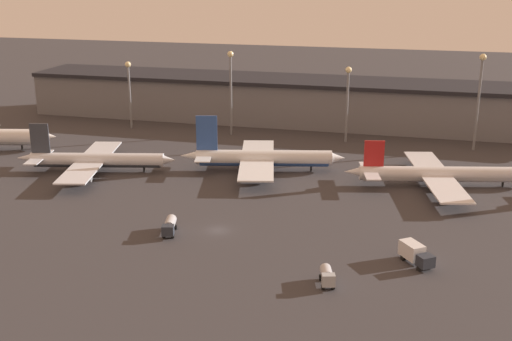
# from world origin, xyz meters

# --- Properties ---
(ground) EXTENTS (600.00, 600.00, 0.00)m
(ground) POSITION_xyz_m (0.00, 0.00, 0.00)
(ground) COLOR #383538
(terminal_building) EXTENTS (182.03, 22.50, 14.29)m
(terminal_building) POSITION_xyz_m (0.00, 91.95, 7.20)
(terminal_building) COLOR slate
(terminal_building) RESTS_ON ground
(airplane_1) EXTENTS (38.83, 36.23, 12.07)m
(airplane_1) POSITION_xyz_m (-40.51, 27.80, 2.95)
(airplane_1) COLOR silver
(airplane_1) RESTS_ON ground
(airplane_2) EXTENTS (40.33, 35.56, 13.89)m
(airplane_2) POSITION_xyz_m (-1.00, 38.54, 3.32)
(airplane_2) COLOR white
(airplane_2) RESTS_ON ground
(airplane_3) EXTENTS (44.70, 38.37, 10.73)m
(airplane_3) POSITION_xyz_m (41.72, 37.60, 2.90)
(airplane_3) COLOR silver
(airplane_3) RESTS_ON ground
(service_vehicle_0) EXTENTS (6.30, 7.21, 3.38)m
(service_vehicle_0) POSITION_xyz_m (36.84, -5.44, 1.89)
(service_vehicle_0) COLOR #282D38
(service_vehicle_0) RESTS_ON ground
(service_vehicle_2) EXTENTS (3.58, 6.66, 2.69)m
(service_vehicle_2) POSITION_xyz_m (-8.34, -3.74, 1.60)
(service_vehicle_2) COLOR #282D38
(service_vehicle_2) RESTS_ON ground
(service_vehicle_3) EXTENTS (3.20, 5.15, 2.64)m
(service_vehicle_3) POSITION_xyz_m (23.47, -16.69, 1.55)
(service_vehicle_3) COLOR #9EA3A8
(service_vehicle_3) RESTS_ON ground
(lamp_post_0) EXTENTS (1.80, 1.80, 20.75)m
(lamp_post_0) POSITION_xyz_m (-51.31, 71.71, 13.53)
(lamp_post_0) COLOR slate
(lamp_post_0) RESTS_ON ground
(lamp_post_1) EXTENTS (1.80, 1.80, 24.93)m
(lamp_post_1) POSITION_xyz_m (-18.66, 71.71, 15.86)
(lamp_post_1) COLOR slate
(lamp_post_1) RESTS_ON ground
(lamp_post_2) EXTENTS (1.80, 1.80, 21.66)m
(lamp_post_2) POSITION_xyz_m (15.76, 71.71, 14.05)
(lamp_post_2) COLOR slate
(lamp_post_2) RESTS_ON ground
(lamp_post_3) EXTENTS (1.80, 1.80, 26.37)m
(lamp_post_3) POSITION_xyz_m (50.98, 71.71, 16.65)
(lamp_post_3) COLOR slate
(lamp_post_3) RESTS_ON ground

